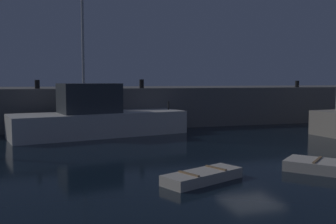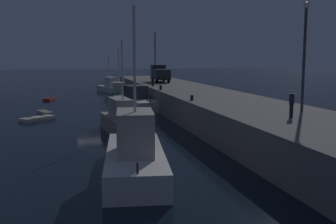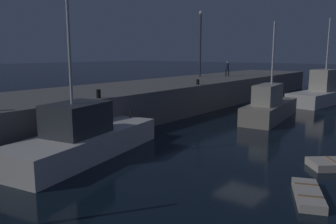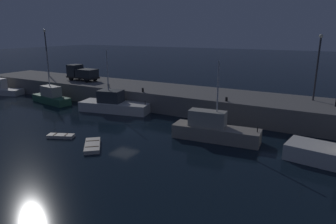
# 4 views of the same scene
# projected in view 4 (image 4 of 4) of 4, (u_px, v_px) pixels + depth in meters

# --- Properties ---
(ground_plane) EXTENTS (320.00, 320.00, 0.00)m
(ground_plane) POSITION_uv_depth(u_px,v_px,m) (123.00, 131.00, 32.00)
(ground_plane) COLOR black
(pier_quay) EXTENTS (72.80, 8.46, 2.51)m
(pier_quay) POSITION_uv_depth(u_px,v_px,m) (176.00, 98.00, 41.82)
(pier_quay) COLOR slate
(pier_quay) RESTS_ON ground
(fishing_trawler_red) EXTENTS (8.59, 3.09, 7.67)m
(fishing_trawler_red) POSITION_uv_depth(u_px,v_px,m) (214.00, 130.00, 29.23)
(fishing_trawler_red) COLOR gray
(fishing_trawler_red) RESTS_ON ground
(fishing_boat_white) EXTENTS (7.43, 3.08, 7.52)m
(fishing_boat_white) POSITION_uv_depth(u_px,v_px,m) (51.00, 97.00, 44.31)
(fishing_boat_white) COLOR #2D6647
(fishing_boat_white) RESTS_ON ground
(fishing_trawler_green) EXTENTS (9.73, 4.77, 8.07)m
(fishing_trawler_green) POSITION_uv_depth(u_px,v_px,m) (114.00, 104.00, 39.64)
(fishing_trawler_green) COLOR silver
(fishing_trawler_green) RESTS_ON ground
(dinghy_orange_near) EXTENTS (3.28, 3.51, 0.39)m
(dinghy_orange_near) POSITION_uv_depth(u_px,v_px,m) (92.00, 146.00, 27.47)
(dinghy_orange_near) COLOR beige
(dinghy_orange_near) RESTS_ON ground
(dinghy_red_small) EXTENTS (2.75, 1.87, 0.35)m
(dinghy_red_small) POSITION_uv_depth(u_px,v_px,m) (61.00, 136.00, 30.05)
(dinghy_red_small) COLOR beige
(dinghy_red_small) RESTS_ON ground
(lamp_post_west) EXTENTS (0.44, 0.44, 8.13)m
(lamp_post_west) POSITION_uv_depth(u_px,v_px,m) (46.00, 49.00, 53.32)
(lamp_post_west) COLOR #38383D
(lamp_post_west) RESTS_ON pier_quay
(lamp_post_east) EXTENTS (0.44, 0.44, 7.50)m
(lamp_post_east) POSITION_uv_depth(u_px,v_px,m) (318.00, 62.00, 33.87)
(lamp_post_east) COLOR #38383D
(lamp_post_east) RESTS_ON pier_quay
(utility_truck) EXTENTS (5.59, 2.28, 2.52)m
(utility_truck) POSITION_uv_depth(u_px,v_px,m) (82.00, 73.00, 48.67)
(utility_truck) COLOR black
(utility_truck) RESTS_ON pier_quay
(bollard_west) EXTENTS (0.28, 0.28, 0.54)m
(bollard_west) POSITION_uv_depth(u_px,v_px,m) (143.00, 90.00, 39.71)
(bollard_west) COLOR black
(bollard_west) RESTS_ON pier_quay
(bollard_central) EXTENTS (0.28, 0.28, 0.51)m
(bollard_central) POSITION_uv_depth(u_px,v_px,m) (108.00, 86.00, 42.92)
(bollard_central) COLOR black
(bollard_central) RESTS_ON pier_quay
(bollard_east) EXTENTS (0.28, 0.28, 0.46)m
(bollard_east) POSITION_uv_depth(u_px,v_px,m) (226.00, 99.00, 34.50)
(bollard_east) COLOR black
(bollard_east) RESTS_ON pier_quay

